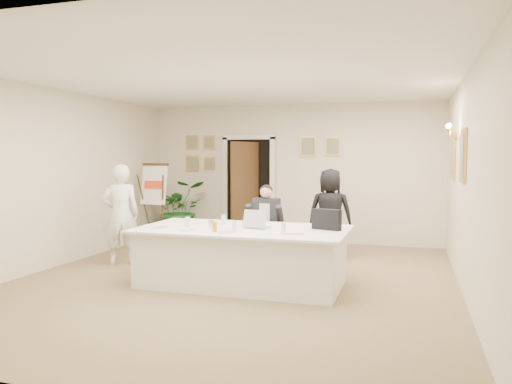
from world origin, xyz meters
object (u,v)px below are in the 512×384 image
(paper_stack, at_px, (292,233))
(seated_man, at_px, (266,225))
(standing_man, at_px, (121,214))
(oj_glass, at_px, (215,227))
(flip_chart, at_px, (157,208))
(laptop_bag, at_px, (327,219))
(laptop, at_px, (257,218))
(standing_woman, at_px, (330,213))
(conference_table, at_px, (242,256))
(steel_jug, at_px, (212,225))
(potted_palm, at_px, (180,209))

(paper_stack, bearing_deg, seated_man, 117.22)
(standing_man, xyz_separation_m, oj_glass, (2.07, -1.08, 0.03))
(flip_chart, bearing_deg, laptop_bag, -31.50)
(seated_man, relative_size, laptop, 3.70)
(laptop, bearing_deg, standing_man, 176.48)
(flip_chart, relative_size, standing_woman, 1.02)
(laptop_bag, distance_m, paper_stack, 0.61)
(standing_man, bearing_deg, flip_chart, -113.40)
(laptop_bag, xyz_separation_m, oj_glass, (-1.34, -0.60, -0.07))
(paper_stack, bearing_deg, laptop_bag, 53.12)
(conference_table, xyz_separation_m, steel_jug, (-0.37, -0.20, 0.44))
(standing_woman, bearing_deg, seated_man, 41.04)
(flip_chart, relative_size, laptop_bag, 4.03)
(potted_palm, xyz_separation_m, steel_jug, (2.18, -3.54, 0.21))
(laptop, distance_m, laptop_bag, 0.93)
(potted_palm, bearing_deg, conference_table, -52.69)
(standing_man, height_order, potted_palm, standing_man)
(seated_man, distance_m, laptop, 1.18)
(steel_jug, bearing_deg, oj_glass, -59.46)
(seated_man, distance_m, standing_woman, 1.29)
(conference_table, distance_m, potted_palm, 4.21)
(standing_woman, bearing_deg, oj_glass, 61.35)
(flip_chart, height_order, standing_man, standing_man)
(conference_table, bearing_deg, oj_glass, -117.69)
(standing_woman, height_order, paper_stack, standing_woman)
(potted_palm, relative_size, laptop_bag, 3.17)
(laptop, height_order, laptop_bag, laptop)
(standing_woman, relative_size, potted_palm, 1.24)
(standing_woman, bearing_deg, conference_table, 62.38)
(flip_chart, distance_m, standing_man, 1.86)
(standing_man, distance_m, paper_stack, 3.20)
(standing_woman, height_order, laptop_bag, standing_woman)
(conference_table, distance_m, standing_woman, 2.34)
(conference_table, bearing_deg, laptop, 20.64)
(paper_stack, bearing_deg, standing_man, 162.70)
(paper_stack, relative_size, oj_glass, 2.19)
(standing_woman, bearing_deg, standing_man, 19.65)
(flip_chart, xyz_separation_m, oj_glass, (2.41, -2.90, 0.11))
(standing_woman, xyz_separation_m, paper_stack, (-0.10, -2.45, 0.02))
(seated_man, bearing_deg, potted_palm, 153.08)
(seated_man, xyz_separation_m, standing_woman, (0.88, 0.94, 0.11))
(laptop_bag, bearing_deg, conference_table, -152.69)
(flip_chart, distance_m, steel_jug, 3.50)
(standing_man, bearing_deg, laptop, 133.02)
(flip_chart, distance_m, oj_glass, 3.77)
(laptop_bag, xyz_separation_m, steel_jug, (-1.48, -0.37, -0.08))
(oj_glass, height_order, steel_jug, oj_glass)
(flip_chart, distance_m, standing_woman, 3.51)
(flip_chart, bearing_deg, steel_jug, -49.60)
(standing_man, xyz_separation_m, standing_woman, (3.15, 1.50, -0.04))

